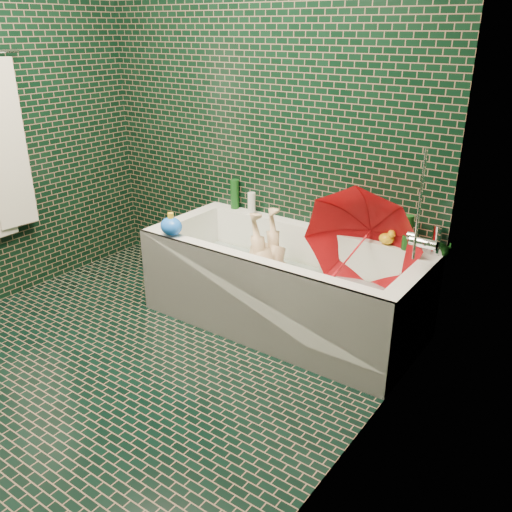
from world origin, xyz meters
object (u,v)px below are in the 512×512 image
Objects in this scene: child at (269,277)px; bath_toy at (171,226)px; umbrella at (353,252)px; rubber_duck at (387,238)px; bathtub at (282,293)px.

bath_toy is at bearing -47.09° from child.
umbrella is (0.50, 0.11, 0.25)m from child.
umbrella is at bearing -89.73° from rubber_duck.
umbrella is at bearing 39.85° from bath_toy.
rubber_duck reaches higher than child.
bath_toy reaches higher than rubber_duck.
bathtub is 0.72m from rubber_duck.
bathtub is 13.56× the size of rubber_duck.
bathtub is 0.55m from umbrella.
bath_toy is at bearing -128.08° from rubber_duck.
child is 0.57m from umbrella.
rubber_duck is (0.60, 0.35, 0.28)m from child.
child is at bearing -158.84° from bathtub.
bath_toy reaches higher than bathtub.
child is 6.64× the size of rubber_duck.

